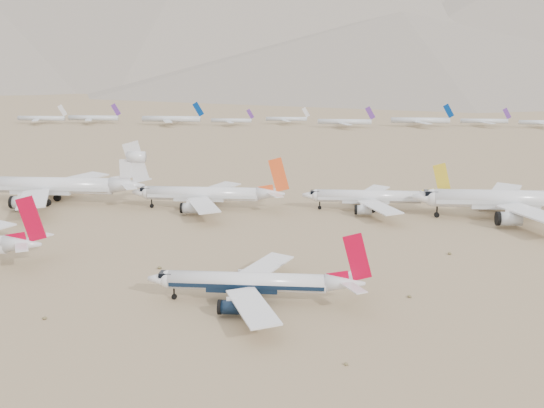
# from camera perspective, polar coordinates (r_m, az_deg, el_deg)

# --- Properties ---
(ground) EXTENTS (7000.00, 7000.00, 0.00)m
(ground) POSITION_cam_1_polar(r_m,az_deg,el_deg) (123.87, 1.52, -8.70)
(ground) COLOR olive
(ground) RESTS_ON ground
(main_airliner) EXTENTS (41.72, 40.75, 14.72)m
(main_airliner) POSITION_cam_1_polar(r_m,az_deg,el_deg) (119.76, -1.49, -7.41)
(main_airliner) COLOR silver
(main_airliner) RESTS_ON ground
(row2_navy_widebody) EXTENTS (59.85, 58.52, 21.29)m
(row2_navy_widebody) POSITION_cam_1_polar(r_m,az_deg,el_deg) (196.05, 22.12, 0.36)
(row2_navy_widebody) COLOR silver
(row2_navy_widebody) RESTS_ON ground
(row2_gold_tail) EXTENTS (44.20, 43.23, 15.74)m
(row2_gold_tail) POSITION_cam_1_polar(r_m,az_deg,el_deg) (195.44, 9.63, 0.65)
(row2_gold_tail) COLOR silver
(row2_gold_tail) RESTS_ON ground
(row2_orange_tail) EXTENTS (48.16, 47.11, 17.18)m
(row2_orange_tail) POSITION_cam_1_polar(r_m,az_deg,el_deg) (195.70, -5.96, 0.91)
(row2_orange_tail) COLOR silver
(row2_orange_tail) RESTS_ON ground
(row2_white_trijet) EXTENTS (60.95, 59.57, 21.60)m
(row2_white_trijet) POSITION_cam_1_polar(r_m,az_deg,el_deg) (214.19, -19.69, 1.66)
(row2_white_trijet) COLOR silver
(row2_white_trijet) RESTS_ON ground
(distant_storage_row) EXTENTS (620.55, 56.77, 16.09)m
(distant_storage_row) POSITION_cam_1_polar(r_m,az_deg,el_deg) (457.31, 10.72, 7.71)
(distant_storage_row) COLOR silver
(distant_storage_row) RESTS_ON ground
(mountain_range) EXTENTS (7354.00, 3024.00, 470.00)m
(mountain_range) POSITION_cam_1_polar(r_m,az_deg,el_deg) (1769.83, 7.24, 17.75)
(mountain_range) COLOR slate
(mountain_range) RESTS_ON ground
(desert_scrub) EXTENTS (261.14, 121.67, 0.63)m
(desert_scrub) POSITION_cam_1_polar(r_m,az_deg,el_deg) (96.81, 0.88, -15.10)
(desert_scrub) COLOR brown
(desert_scrub) RESTS_ON ground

